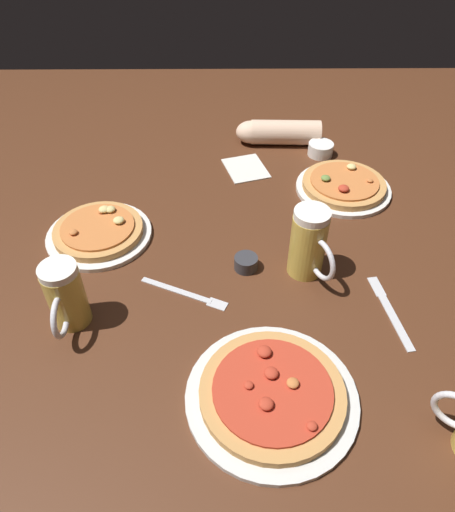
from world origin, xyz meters
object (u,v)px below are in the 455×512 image
pizza_plate_far (99,232)px  diner_arm (276,132)px  pizza_plate_near (272,394)px  ramekin_sauce (321,149)px  knife_right (390,311)px  beer_mug_dark (309,244)px  ramekin_butter (246,263)px  napkin_folded (246,168)px  beer_mug_pale (65,297)px  pizza_plate_side (344,186)px  fork_left (186,293)px

pizza_plate_far → diner_arm: diner_arm is taller
pizza_plate_near → diner_arm: diner_arm is taller
ramekin_sauce → pizza_plate_near: bearing=-104.4°
knife_right → beer_mug_dark: bearing=143.1°
ramekin_butter → napkin_folded: ramekin_butter is taller
ramekin_sauce → pizza_plate_far: bearing=-147.7°
beer_mug_pale → ramekin_butter: size_ratio=2.76×
pizza_plate_side → knife_right: (0.02, -0.46, -0.01)m
pizza_plate_near → napkin_folded: (-0.02, 0.79, -0.01)m
pizza_plate_far → diner_arm: size_ratio=0.97×
knife_right → diner_arm: (-0.19, 0.73, 0.04)m
pizza_plate_side → fork_left: 0.59m
beer_mug_dark → fork_left: bearing=-165.8°
ramekin_butter → fork_left: ramekin_butter is taller
pizza_plate_side → napkin_folded: size_ratio=1.93×
napkin_folded → diner_arm: diner_arm is taller
beer_mug_pale → napkin_folded: 0.72m
pizza_plate_near → beer_mug_pale: (-0.41, 0.19, 0.06)m
pizza_plate_near → pizza_plate_side: size_ratio=1.19×
beer_mug_dark → ramekin_butter: 0.16m
pizza_plate_side → diner_arm: 0.33m
beer_mug_pale → diner_arm: beer_mug_pale is taller
diner_arm → fork_left: bearing=-111.0°
napkin_folded → knife_right: napkin_folded is taller
ramekin_sauce → fork_left: bearing=-123.5°
pizza_plate_side → ramekin_sauce: bearing=100.5°
pizza_plate_far → knife_right: size_ratio=1.25×
beer_mug_dark → knife_right: size_ratio=0.82×
pizza_plate_near → beer_mug_dark: 0.36m
pizza_plate_near → fork_left: 0.32m
pizza_plate_side → knife_right: 0.46m
knife_right → pizza_plate_far: bearing=159.2°
pizza_plate_side → ramekin_butter: pizza_plate_side is taller
napkin_folded → pizza_plate_side: bearing=-22.7°
pizza_plate_side → knife_right: size_ratio=1.26×
pizza_plate_side → beer_mug_pale: beer_mug_pale is taller
pizza_plate_far → knife_right: (0.69, -0.26, -0.01)m
beer_mug_dark → ramekin_butter: size_ratio=3.12×
ramekin_sauce → pizza_plate_side: bearing=-79.5°
ramekin_butter → napkin_folded: (0.02, 0.44, -0.01)m
pizza_plate_near → pizza_plate_side: 0.72m
beer_mug_pale → fork_left: bearing=17.7°
beer_mug_dark → ramekin_butter: bearing=174.9°
pizza_plate_side → ramekin_sauce: (-0.04, 0.20, 0.00)m
knife_right → napkin_folded: bearing=117.2°
knife_right → diner_arm: bearing=104.8°
ramekin_sauce → diner_arm: diner_arm is taller
pizza_plate_far → pizza_plate_side: size_ratio=0.99×
pizza_plate_near → beer_mug_pale: 0.46m
ramekin_sauce → knife_right: (0.05, -0.66, -0.02)m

